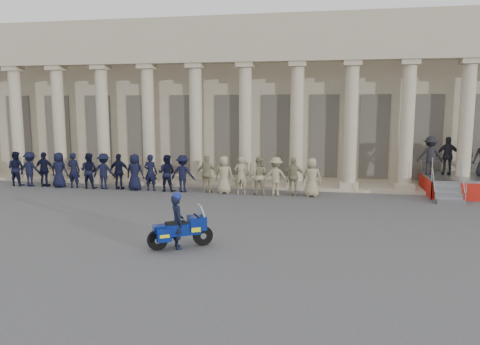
% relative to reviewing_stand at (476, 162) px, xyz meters
% --- Properties ---
extents(ground, '(90.00, 90.00, 0.00)m').
position_rel_reviewing_stand_xyz_m(ground, '(-12.26, -8.07, -1.54)').
color(ground, '#464649').
rests_on(ground, ground).
extents(building, '(40.00, 12.50, 9.00)m').
position_rel_reviewing_stand_xyz_m(building, '(-12.26, 6.67, 2.98)').
color(building, tan).
rests_on(building, ground).
extents(officer_rank, '(16.20, 0.68, 1.80)m').
position_rel_reviewing_stand_xyz_m(officer_rank, '(-15.31, -1.92, -0.64)').
color(officer_rank, black).
rests_on(officer_rank, ground).
extents(reviewing_stand, '(5.18, 4.21, 2.72)m').
position_rel_reviewing_stand_xyz_m(reviewing_stand, '(0.00, 0.00, 0.00)').
color(reviewing_stand, gray).
rests_on(reviewing_stand, ground).
extents(motorcycle, '(1.75, 1.32, 1.27)m').
position_rel_reviewing_stand_xyz_m(motorcycle, '(-10.94, -10.57, -0.99)').
color(motorcycle, black).
rests_on(motorcycle, ground).
extents(rider, '(0.63, 0.70, 1.69)m').
position_rel_reviewing_stand_xyz_m(rider, '(-11.03, -10.63, -0.70)').
color(rider, black).
rests_on(rider, ground).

